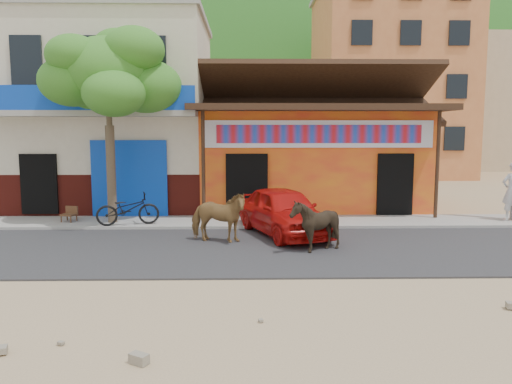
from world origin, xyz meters
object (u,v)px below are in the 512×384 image
at_px(tree, 109,125).
at_px(cow_tan, 218,217).
at_px(scooter, 128,209).
at_px(cafe_chair_left, 69,208).
at_px(pedestrian, 512,191).
at_px(red_car, 283,211).
at_px(cow_dark, 315,225).

bearing_deg(tree, cow_tan, -36.51).
distance_m(scooter, cafe_chair_left, 2.09).
distance_m(scooter, pedestrian, 12.02).
height_order(cow_tan, pedestrian, pedestrian).
bearing_deg(scooter, cafe_chair_left, 57.81).
relative_size(scooter, pedestrian, 0.99).
bearing_deg(cow_tan, scooter, 69.52).
height_order(red_car, cafe_chair_left, red_car).
bearing_deg(scooter, red_car, -118.51).
distance_m(cow_dark, red_car, 2.12).
xyz_separation_m(red_car, pedestrian, (7.38, 1.61, 0.35)).
height_order(scooter, pedestrian, pedestrian).
distance_m(tree, cow_tan, 4.90).
bearing_deg(cow_dark, tree, -111.22).
height_order(cow_dark, cafe_chair_left, cow_dark).
distance_m(cow_dark, scooter, 6.10).
height_order(red_car, scooter, red_car).
bearing_deg(cow_dark, cafe_chair_left, -106.70).
distance_m(pedestrian, cafe_chair_left, 14.01).
relative_size(cow_dark, pedestrian, 0.69).
bearing_deg(pedestrian, red_car, 8.51).
distance_m(cow_tan, pedestrian, 9.53).
relative_size(cow_dark, scooter, 0.70).
height_order(pedestrian, cafe_chair_left, pedestrian).
height_order(cow_dark, red_car, red_car).
bearing_deg(scooter, tree, 35.06).
relative_size(red_car, cafe_chair_left, 4.46).
bearing_deg(cow_tan, pedestrian, -59.19).
distance_m(tree, cafe_chair_left, 2.92).
xyz_separation_m(pedestrian, cafe_chair_left, (-14.00, 0.10, -0.50)).
distance_m(cow_tan, cafe_chair_left, 5.51).
height_order(scooter, cafe_chair_left, scooter).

